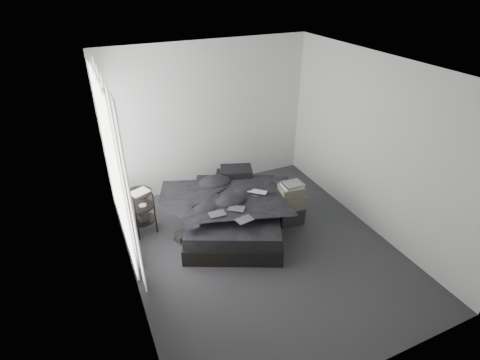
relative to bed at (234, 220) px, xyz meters
name	(u,v)px	position (x,y,z in m)	size (l,w,h in m)	color
floor	(263,249)	(0.16, -0.67, -0.12)	(3.60, 4.20, 0.01)	#313133
ceiling	(270,69)	(0.16, -0.67, 2.48)	(3.60, 4.20, 0.01)	white
wall_back	(209,118)	(0.16, 1.43, 1.18)	(3.60, 0.01, 2.60)	silver
wall_front	(381,280)	(0.16, -2.77, 1.18)	(3.60, 0.01, 2.60)	silver
wall_left	(122,203)	(-1.64, -0.67, 1.18)	(0.01, 4.20, 2.60)	silver
wall_right	(375,147)	(1.96, -0.67, 1.18)	(0.01, 4.20, 2.60)	silver
window_left	(112,165)	(-1.62, 0.23, 1.23)	(0.02, 2.00, 2.30)	white
curtain_left	(117,169)	(-1.57, 0.23, 1.16)	(0.06, 2.12, 2.48)	white
bed	(234,220)	(0.00, 0.00, 0.00)	(1.38, 1.83, 0.25)	black
mattress	(234,209)	(0.00, 0.00, 0.22)	(1.33, 1.77, 0.20)	black
duvet	(234,199)	(-0.02, -0.04, 0.43)	(1.35, 1.56, 0.21)	black
pillow_lower	(233,177)	(0.26, 0.66, 0.38)	(0.55, 0.37, 0.12)	black
pillow_upper	(236,171)	(0.31, 0.62, 0.50)	(0.51, 0.35, 0.12)	black
laptop	(256,190)	(0.32, -0.10, 0.54)	(0.29, 0.19, 0.02)	silver
comic_a	(217,210)	(-0.41, -0.35, 0.54)	(0.23, 0.15, 0.01)	black
comic_b	(236,204)	(-0.11, -0.34, 0.54)	(0.23, 0.15, 0.01)	black
comic_c	(245,215)	(-0.12, -0.63, 0.55)	(0.23, 0.15, 0.01)	black
side_stand	(142,212)	(-1.32, 0.48, 0.23)	(0.38, 0.38, 0.71)	black
papers	(140,192)	(-1.31, 0.47, 0.59)	(0.27, 0.20, 0.01)	white
floor_books	(181,237)	(-0.86, 0.01, -0.05)	(0.15, 0.21, 0.15)	black
box_lower	(290,214)	(0.87, -0.24, 0.02)	(0.39, 0.31, 0.29)	black
box_mid	(292,201)	(0.87, -0.25, 0.28)	(0.37, 0.29, 0.22)	#5A5647
box_upper	(291,191)	(0.86, -0.24, 0.46)	(0.35, 0.28, 0.15)	#5A5647
art_book_white	(292,185)	(0.87, -0.24, 0.56)	(0.30, 0.24, 0.03)	silver
art_book_snake	(293,184)	(0.87, -0.25, 0.58)	(0.29, 0.23, 0.03)	silver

